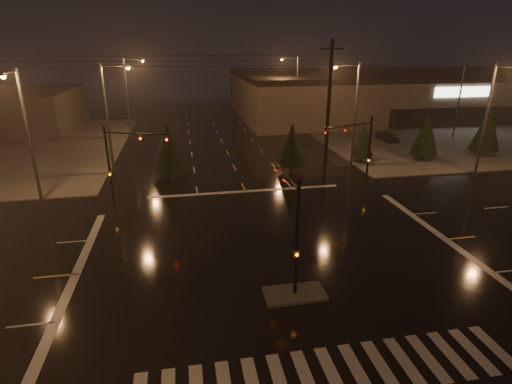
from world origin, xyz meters
The scene contains 23 objects.
ground centered at (0.00, 0.00, 0.00)m, with size 140.00×140.00×0.00m, color black.
sidewalk_ne centered at (30.00, 30.00, 0.06)m, with size 36.00×36.00×0.12m, color #4A4742.
median_island centered at (0.00, -4.00, 0.07)m, with size 3.00×1.60×0.15m, color #4A4742.
crosswalk centered at (0.00, -9.00, 0.01)m, with size 15.00×2.60×0.01m, color beige.
stop_bar_far centered at (0.00, 11.00, 0.01)m, with size 16.00×0.50×0.01m, color beige.
parking_lot centered at (35.00, 28.00, 0.04)m, with size 50.00×24.00×0.08m, color black.
retail_building centered at (35.00, 45.99, 3.84)m, with size 60.20×28.30×7.20m.
signal_mast_median centered at (0.00, -3.07, 3.75)m, with size 0.25×4.59×6.00m.
signal_mast_ne centered at (9.50, 10.14, 3.79)m, with size 4.84×1.86×6.00m.
signal_mast_nw centered at (-9.50, 10.14, 3.79)m, with size 4.84×1.86×6.00m.
streetlight_1 centered at (-11.18, 18.00, 5.80)m, with size 2.77×0.32×10.00m.
streetlight_2 centered at (-11.18, 34.00, 5.80)m, with size 2.77×0.32×10.00m.
streetlight_3 centered at (11.18, 16.00, 5.80)m, with size 2.77×0.32×10.00m.
streetlight_4 centered at (11.18, 36.00, 5.80)m, with size 2.77×0.32×10.00m.
streetlight_5 centered at (-16.00, 11.18, 5.80)m, with size 0.32×2.77×10.00m.
streetlight_6 centered at (22.00, 11.18, 5.80)m, with size 0.32×2.77×10.00m.
utility_pole_1 centered at (8.00, 14.00, 6.13)m, with size 2.20×0.32×12.00m.
conifer_0 centered at (13.22, 17.35, 2.44)m, with size 2.24×2.24×4.19m.
conifer_1 centered at (19.92, 16.88, 2.87)m, with size 2.78×2.78×5.04m.
conifer_2 centered at (27.58, 17.49, 3.08)m, with size 3.05×3.05×5.46m.
conifer_3 centered at (-6.33, 16.07, 2.94)m, with size 2.87×2.87×5.19m.
conifer_4 centered at (5.21, 15.57, 2.72)m, with size 2.59×2.59×4.75m.
car_parked centered at (20.55, 25.77, 0.66)m, with size 1.55×3.84×1.31m, color black.
Camera 1 is at (-4.92, -19.95, 11.54)m, focal length 28.00 mm.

